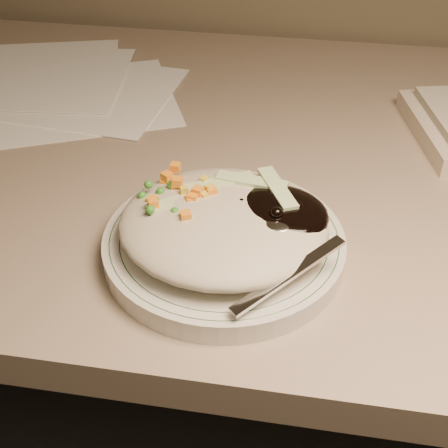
# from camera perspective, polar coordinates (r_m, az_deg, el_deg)

# --- Properties ---
(desk) EXTENTS (1.40, 0.70, 0.74)m
(desk) POSITION_cam_1_polar(r_m,az_deg,el_deg) (0.87, 7.88, -4.76)
(desk) COLOR gray
(desk) RESTS_ON ground
(plate) EXTENTS (0.23, 0.23, 0.02)m
(plate) POSITION_cam_1_polar(r_m,az_deg,el_deg) (0.59, 0.00, -1.98)
(plate) COLOR silver
(plate) RESTS_ON desk
(plate_rim) EXTENTS (0.22, 0.22, 0.00)m
(plate_rim) POSITION_cam_1_polar(r_m,az_deg,el_deg) (0.58, -0.00, -1.23)
(plate_rim) COLOR #144723
(plate_rim) RESTS_ON plate
(meal) EXTENTS (0.21, 0.19, 0.05)m
(meal) POSITION_cam_1_polar(r_m,az_deg,el_deg) (0.57, 0.41, 0.35)
(meal) COLOR #B0A88F
(meal) RESTS_ON plate
(papers) EXTENTS (0.46, 0.37, 0.00)m
(papers) POSITION_cam_1_polar(r_m,az_deg,el_deg) (0.94, -16.54, 12.12)
(papers) COLOR white
(papers) RESTS_ON desk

